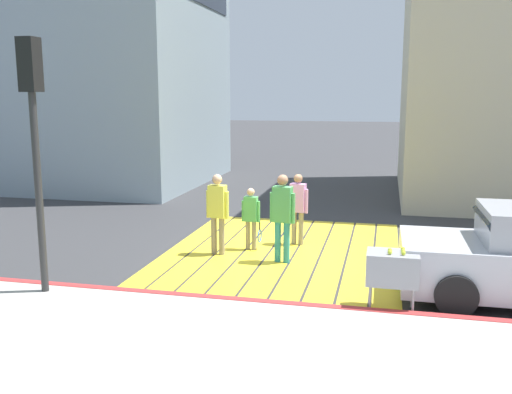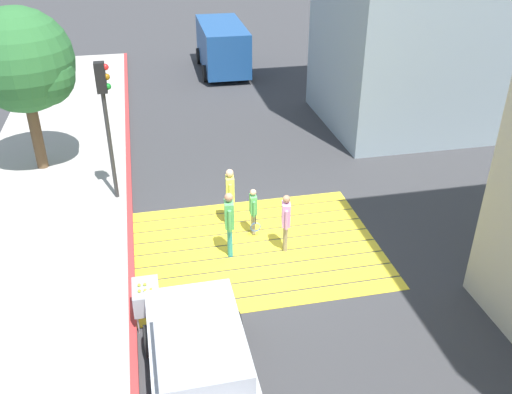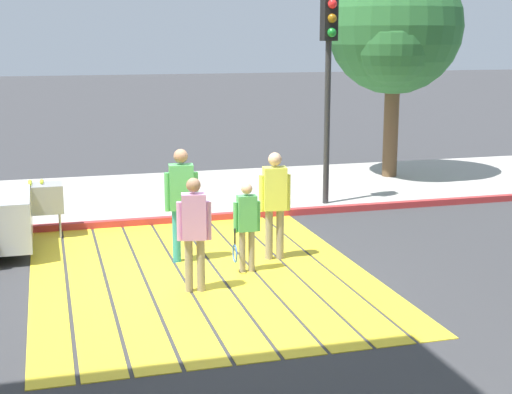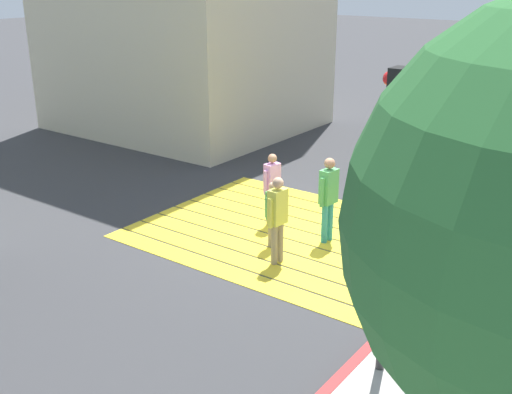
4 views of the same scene
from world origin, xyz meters
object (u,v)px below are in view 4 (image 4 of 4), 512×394
Objects in this scene: pedestrian_adult_side at (272,184)px; traffic_light_corner at (394,167)px; car_parked_near_curb at (464,167)px; pedestrian_adult_lead at (328,194)px; pedestrian_adult_trailing at (278,214)px; tennis_ball_cart at (469,202)px; pedestrian_child_with_racket at (273,210)px.

traffic_light_corner is at bearing 140.11° from pedestrian_adult_side.
car_parked_near_curb is 2.67× the size of pedestrian_adult_side.
pedestrian_adult_lead is 1.46m from pedestrian_adult_trailing.
traffic_light_corner is 5.98m from pedestrian_adult_side.
tennis_ball_cart is at bearing -83.15° from traffic_light_corner.
pedestrian_adult_lead is 1.04× the size of pedestrian_adult_trailing.
traffic_light_corner reaches higher than pedestrian_child_with_racket.
traffic_light_corner is (-1.58, 7.96, 2.30)m from car_parked_near_curb.
pedestrian_adult_side is at bearing -52.17° from pedestrian_adult_trailing.
traffic_light_corner is 2.46× the size of pedestrian_adult_trailing.
traffic_light_corner is 4.26m from pedestrian_adult_trailing.
tennis_ball_cart is 0.59× the size of pedestrian_adult_trailing.
car_parked_near_curb is at bearing -121.90° from pedestrian_adult_side.
pedestrian_adult_trailing is at bearing 79.51° from pedestrian_adult_lead.
tennis_ball_cart is 4.20m from pedestrian_child_with_racket.
pedestrian_adult_lead is at bearing -100.49° from pedestrian_adult_trailing.
pedestrian_child_with_racket is (2.06, 5.29, 0.04)m from car_parked_near_curb.
pedestrian_adult_lead reaches higher than pedestrian_child_with_racket.
pedestrian_adult_trailing is at bearing 55.68° from tennis_ball_cart.
car_parked_near_curb is at bearing -111.30° from pedestrian_child_with_racket.
traffic_light_corner is 4.94m from pedestrian_adult_lead.
pedestrian_adult_lead is at bearing 74.05° from car_parked_near_curb.
pedestrian_adult_trailing is (3.12, -2.07, -2.03)m from traffic_light_corner.
car_parked_near_curb is at bearing -68.76° from tennis_ball_cart.
traffic_light_corner is at bearing 96.85° from tennis_ball_cart.
pedestrian_adult_side is at bearing 29.57° from tennis_ball_cart.
car_parked_near_curb is at bearing -78.78° from traffic_light_corner.
pedestrian_child_with_racket is at bearing 45.09° from tennis_ball_cart.
car_parked_near_curb is 5.15m from pedestrian_adult_side.
pedestrian_adult_lead is (2.17, 2.14, 0.35)m from tennis_ball_cart.
pedestrian_adult_lead is 1.11× the size of pedestrian_adult_side.
car_parked_near_curb is 8.44m from traffic_light_corner.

